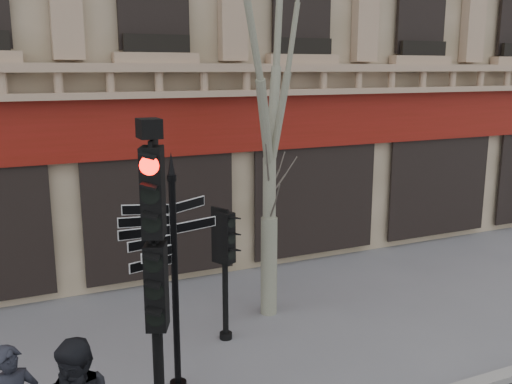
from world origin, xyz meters
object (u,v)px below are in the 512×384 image
fingerpost (173,235)px  plane_tree (270,37)px  traffic_signal_main (154,251)px  traffic_signal_secondary (225,251)px

fingerpost → plane_tree: 4.32m
fingerpost → traffic_signal_main: 1.43m
fingerpost → traffic_signal_main: size_ratio=0.86×
traffic_signal_secondary → plane_tree: (1.20, 0.67, 3.73)m
traffic_signal_secondary → plane_tree: bearing=4.6°
traffic_signal_secondary → plane_tree: 3.98m
fingerpost → plane_tree: bearing=33.4°
fingerpost → traffic_signal_secondary: fingerpost is taller
traffic_signal_main → traffic_signal_secondary: bearing=77.3°
fingerpost → traffic_signal_main: bearing=-120.5°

